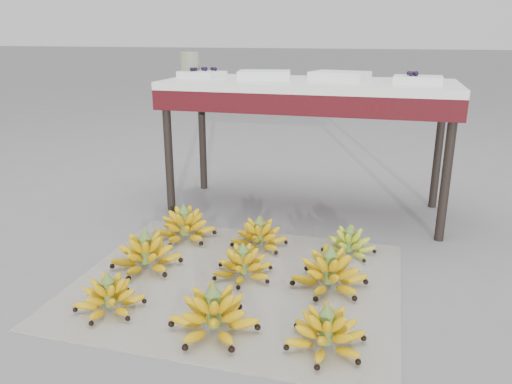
% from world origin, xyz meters
% --- Properties ---
extents(ground, '(60.00, 60.00, 0.00)m').
position_xyz_m(ground, '(0.00, 0.00, 0.00)').
color(ground, slate).
rests_on(ground, ground).
extents(newspaper_mat, '(1.25, 1.05, 0.01)m').
position_xyz_m(newspaper_mat, '(-0.09, -0.03, 0.00)').
color(newspaper_mat, white).
rests_on(newspaper_mat, ground).
extents(bunch_front_left, '(0.27, 0.27, 0.15)m').
position_xyz_m(bunch_front_left, '(-0.46, -0.35, 0.06)').
color(bunch_front_left, '#DEB603').
rests_on(bunch_front_left, newspaper_mat).
extents(bunch_front_center, '(0.34, 0.34, 0.18)m').
position_xyz_m(bunch_front_center, '(-0.06, -0.38, 0.07)').
color(bunch_front_center, '#DEB603').
rests_on(bunch_front_center, newspaper_mat).
extents(bunch_front_right, '(0.32, 0.32, 0.16)m').
position_xyz_m(bunch_front_right, '(0.30, -0.38, 0.06)').
color(bunch_front_right, '#DEB603').
rests_on(bunch_front_right, newspaper_mat).
extents(bunch_mid_left, '(0.30, 0.30, 0.17)m').
position_xyz_m(bunch_mid_left, '(-0.49, -0.01, 0.07)').
color(bunch_mid_left, '#DEB603').
rests_on(bunch_mid_left, newspaper_mat).
extents(bunch_mid_center, '(0.28, 0.28, 0.15)m').
position_xyz_m(bunch_mid_center, '(-0.08, 0.01, 0.06)').
color(bunch_mid_center, '#DEB603').
rests_on(bunch_mid_center, newspaper_mat).
extents(bunch_mid_right, '(0.34, 0.34, 0.18)m').
position_xyz_m(bunch_mid_right, '(0.26, 0.02, 0.07)').
color(bunch_mid_right, '#DEB603').
rests_on(bunch_mid_right, newspaper_mat).
extents(bunch_back_left, '(0.30, 0.30, 0.18)m').
position_xyz_m(bunch_back_left, '(-0.46, 0.32, 0.07)').
color(bunch_back_left, '#DEB603').
rests_on(bunch_back_left, newspaper_mat).
extents(bunch_back_center, '(0.31, 0.31, 0.16)m').
position_xyz_m(bunch_back_center, '(-0.09, 0.31, 0.06)').
color(bunch_back_center, '#DEB603').
rests_on(bunch_back_center, newspaper_mat).
extents(bunch_back_right, '(0.25, 0.25, 0.14)m').
position_xyz_m(bunch_back_right, '(0.31, 0.34, 0.05)').
color(bunch_back_right, '#89B023').
rests_on(bunch_back_right, newspaper_mat).
extents(vendor_table, '(1.48, 0.59, 0.71)m').
position_xyz_m(vendor_table, '(0.02, 0.87, 0.63)').
color(vendor_table, black).
rests_on(vendor_table, ground).
extents(tray_far_left, '(0.26, 0.21, 0.06)m').
position_xyz_m(tray_far_left, '(-0.56, 0.86, 0.73)').
color(tray_far_left, silver).
rests_on(tray_far_left, vendor_table).
extents(tray_left, '(0.30, 0.24, 0.04)m').
position_xyz_m(tray_left, '(-0.22, 0.89, 0.73)').
color(tray_left, silver).
rests_on(tray_left, vendor_table).
extents(tray_right, '(0.32, 0.26, 0.04)m').
position_xyz_m(tray_right, '(0.17, 0.91, 0.73)').
color(tray_right, silver).
rests_on(tray_right, vendor_table).
extents(tray_far_right, '(0.23, 0.17, 0.06)m').
position_xyz_m(tray_far_right, '(0.55, 0.84, 0.73)').
color(tray_far_right, silver).
rests_on(tray_far_right, vendor_table).
extents(glass_jar, '(0.13, 0.13, 0.13)m').
position_xyz_m(glass_jar, '(-0.64, 0.89, 0.78)').
color(glass_jar, beige).
rests_on(glass_jar, vendor_table).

